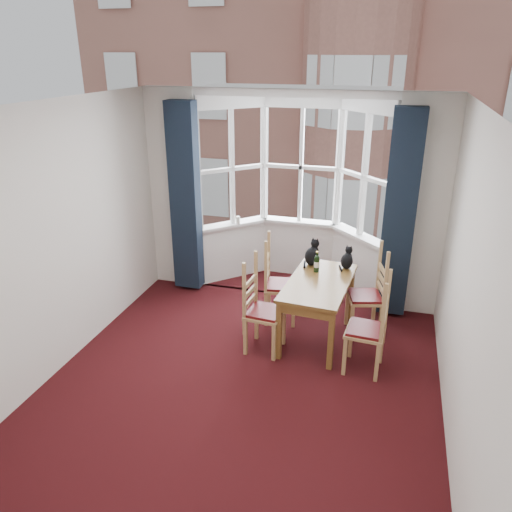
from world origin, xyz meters
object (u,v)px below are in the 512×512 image
at_px(chair_right_near, 374,332).
at_px(cat_left, 312,255).
at_px(chair_left_near, 258,312).
at_px(chair_right_far, 372,298).
at_px(candle_tall, 238,220).
at_px(cat_right, 347,260).
at_px(wine_bottle, 317,263).
at_px(chair_left_far, 274,286).
at_px(dining_table, 319,289).

height_order(chair_right_near, cat_left, cat_left).
height_order(chair_left_near, chair_right_far, same).
bearing_deg(cat_left, candle_tall, 144.29).
distance_m(chair_right_near, cat_right, 1.14).
relative_size(cat_left, wine_bottle, 1.29).
bearing_deg(candle_tall, chair_right_near, -41.97).
bearing_deg(chair_left_near, chair_right_far, 30.24).
relative_size(chair_left_near, chair_left_far, 1.00).
height_order(cat_left, candle_tall, cat_left).
xyz_separation_m(chair_right_near, wine_bottle, (-0.76, 0.78, 0.39)).
height_order(chair_right_far, wine_bottle, wine_bottle).
distance_m(cat_left, cat_right, 0.43).
xyz_separation_m(cat_right, candle_tall, (-1.69, 0.91, 0.07)).
bearing_deg(chair_left_near, chair_left_far, 88.62).
relative_size(chair_left_near, chair_right_near, 1.00).
height_order(cat_right, wine_bottle, cat_right).
height_order(chair_left_near, cat_left, cat_left).
height_order(chair_right_near, wine_bottle, wine_bottle).
bearing_deg(candle_tall, chair_left_near, -65.95).
distance_m(dining_table, cat_right, 0.58).
relative_size(chair_right_near, chair_right_far, 1.00).
distance_m(chair_right_near, wine_bottle, 1.15).
relative_size(dining_table, cat_left, 3.94).
bearing_deg(dining_table, chair_left_far, 154.31).
relative_size(chair_right_far, candle_tall, 8.20).
xyz_separation_m(chair_left_far, chair_right_near, (1.29, -0.81, 0.00)).
bearing_deg(chair_right_near, chair_right_far, 94.86).
bearing_deg(dining_table, cat_right, 60.99).
bearing_deg(chair_right_far, dining_table, -153.92).
distance_m(dining_table, chair_right_far, 0.71).
height_order(dining_table, wine_bottle, wine_bottle).
height_order(chair_left_near, chair_right_near, same).
bearing_deg(dining_table, chair_left_near, -145.98).
bearing_deg(wine_bottle, chair_left_near, -128.84).
relative_size(chair_left_far, wine_bottle, 3.52).
xyz_separation_m(chair_left_far, cat_right, (0.87, 0.18, 0.38)).
relative_size(dining_table, wine_bottle, 5.08).
distance_m(cat_right, candle_tall, 1.92).
bearing_deg(cat_right, wine_bottle, -147.56).
relative_size(dining_table, chair_left_near, 1.44).
bearing_deg(wine_bottle, chair_right_far, 3.24).
bearing_deg(dining_table, candle_tall, 135.93).
xyz_separation_m(chair_right_far, cat_left, (-0.78, 0.18, 0.40)).
bearing_deg(cat_right, chair_left_far, -168.01).
height_order(dining_table, cat_left, cat_left).
bearing_deg(chair_left_near, cat_right, 45.31).
bearing_deg(chair_right_near, chair_left_near, 175.84).
xyz_separation_m(chair_left_far, chair_right_far, (1.22, 0.01, 0.00)).
bearing_deg(cat_left, dining_table, -70.61).
bearing_deg(chair_right_near, chair_left_far, 147.94).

